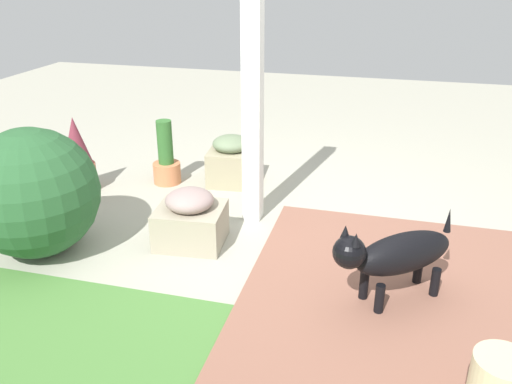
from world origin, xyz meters
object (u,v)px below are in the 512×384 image
at_px(stone_planter_mid, 191,219).
at_px(dog, 396,254).
at_px(round_shrub, 33,193).
at_px(terracotta_pot_tall, 166,161).
at_px(terracotta_pot_spiky, 78,156).
at_px(stone_planter_nearest, 231,161).
at_px(porch_pillar, 253,94).

xyz_separation_m(stone_planter_mid, dog, (-1.44, 0.37, 0.14)).
height_order(stone_planter_mid, round_shrub, round_shrub).
bearing_deg(terracotta_pot_tall, stone_planter_mid, 121.81).
bearing_deg(terracotta_pot_spiky, stone_planter_nearest, -157.96).
relative_size(stone_planter_nearest, stone_planter_mid, 0.90).
height_order(terracotta_pot_tall, dog, terracotta_pot_tall).
xyz_separation_m(terracotta_pot_tall, dog, (-2.07, 1.40, 0.12)).
bearing_deg(porch_pillar, round_shrub, 34.17).
bearing_deg(round_shrub, porch_pillar, -145.83).
relative_size(porch_pillar, stone_planter_mid, 3.91).
distance_m(stone_planter_nearest, dog, 2.16).
relative_size(stone_planter_nearest, terracotta_pot_tall, 0.77).
bearing_deg(dog, stone_planter_mid, -14.52).
distance_m(porch_pillar, terracotta_pot_spiky, 1.79).
bearing_deg(dog, terracotta_pot_tall, -33.97).
xyz_separation_m(round_shrub, dog, (-2.43, -0.01, -0.12)).
xyz_separation_m(round_shrub, terracotta_pot_spiky, (0.33, -1.05, -0.13)).
relative_size(stone_planter_mid, round_shrub, 0.57).
bearing_deg(dog, terracotta_pot_spiky, -20.72).
height_order(stone_planter_nearest, terracotta_pot_tall, terracotta_pot_tall).
height_order(stone_planter_mid, dog, dog).
bearing_deg(terracotta_pot_spiky, dog, 159.28).
height_order(porch_pillar, stone_planter_mid, porch_pillar).
bearing_deg(terracotta_pot_spiky, porch_pillar, 174.72).
bearing_deg(terracotta_pot_tall, porch_pillar, 152.27).
distance_m(stone_planter_nearest, stone_planter_mid, 1.18).
relative_size(stone_planter_mid, terracotta_pot_spiky, 0.76).
height_order(stone_planter_nearest, terracotta_pot_spiky, terracotta_pot_spiky).
xyz_separation_m(porch_pillar, dog, (-1.11, 0.89, -0.68)).
relative_size(stone_planter_mid, terracotta_pot_tall, 0.86).
relative_size(terracotta_pot_tall, terracotta_pot_spiky, 0.88).
bearing_deg(stone_planter_mid, dog, 165.48).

